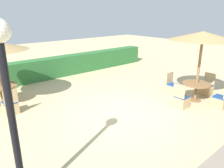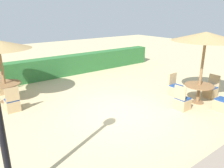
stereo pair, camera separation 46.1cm
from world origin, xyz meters
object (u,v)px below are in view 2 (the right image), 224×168
(parasol_front_right, at_px, (206,37))
(round_table_front_right, at_px, (199,89))
(patio_chair_front_right_west, at_px, (182,103))
(patio_chair_front_right_east, at_px, (210,91))
(patio_chair_front_right_south, at_px, (223,104))
(round_table_back_left, at_px, (5,87))
(patio_chair_back_left_south, at_px, (12,104))
(patio_chair_front_right_north, at_px, (175,89))

(parasol_front_right, bearing_deg, round_table_front_right, -90.00)
(parasol_front_right, bearing_deg, patio_chair_front_right_west, 179.95)
(round_table_front_right, height_order, patio_chair_front_right_east, patio_chair_front_right_east)
(patio_chair_front_right_south, bearing_deg, round_table_back_left, 136.75)
(patio_chair_front_right_west, bearing_deg, patio_chair_back_left_south, -125.90)
(round_table_front_right, xyz_separation_m, patio_chair_front_right_south, (0.04, -0.96, -0.32))
(round_table_back_left, xyz_separation_m, patio_chair_back_left_south, (-0.04, -1.08, -0.35))
(round_table_front_right, relative_size, patio_chair_front_right_north, 1.18)
(round_table_front_right, xyz_separation_m, patio_chair_front_right_north, (-0.05, 1.04, -0.32))
(parasol_front_right, height_order, patio_chair_front_right_east, parasol_front_right)
(parasol_front_right, xyz_separation_m, round_table_front_right, (0.00, -0.00, -1.97))
(parasol_front_right, distance_m, patio_chair_front_right_north, 2.51)
(round_table_back_left, bearing_deg, patio_chair_front_right_north, -31.65)
(round_table_front_right, height_order, patio_chair_front_right_north, patio_chair_front_right_north)
(round_table_back_left, bearing_deg, parasol_front_right, -38.15)
(parasol_front_right, xyz_separation_m, patio_chair_front_right_east, (0.96, 0.04, -2.29))
(parasol_front_right, xyz_separation_m, patio_chair_back_left_south, (-5.98, 3.59, -2.29))
(patio_chair_back_left_south, bearing_deg, round_table_front_right, -30.95)
(parasol_front_right, bearing_deg, round_table_back_left, 141.85)
(patio_chair_front_right_west, distance_m, patio_chair_back_left_south, 6.11)
(patio_chair_front_right_north, distance_m, patio_chair_front_right_south, 1.99)
(patio_chair_back_left_south, bearing_deg, patio_chair_front_right_south, -37.05)
(patio_chair_front_right_south, distance_m, patio_chair_back_left_south, 7.54)
(patio_chair_front_right_north, distance_m, patio_chair_back_left_south, 6.45)
(round_table_front_right, bearing_deg, patio_chair_front_right_north, 92.70)
(patio_chair_front_right_south, bearing_deg, round_table_front_right, 92.27)
(round_table_front_right, distance_m, patio_chair_front_right_west, 1.07)
(patio_chair_front_right_east, xyz_separation_m, round_table_back_left, (-6.90, 4.63, 0.35))
(patio_chair_front_right_west, distance_m, round_table_back_left, 6.78)
(patio_chair_front_right_south, relative_size, round_table_back_left, 0.78)
(patio_chair_front_right_north, xyz_separation_m, patio_chair_front_right_east, (1.01, -1.00, 0.00))
(patio_chair_front_right_south, bearing_deg, patio_chair_back_left_south, 142.95)
(patio_chair_front_right_west, distance_m, patio_chair_front_right_south, 1.43)
(parasol_front_right, height_order, round_table_back_left, parasol_front_right)
(patio_chair_front_right_north, bearing_deg, patio_chair_front_right_south, 92.49)
(parasol_front_right, height_order, patio_chair_front_right_north, parasol_front_right)
(patio_chair_front_right_north, bearing_deg, patio_chair_front_right_west, 46.62)
(round_table_front_right, xyz_separation_m, patio_chair_front_right_east, (0.96, 0.04, -0.32))
(patio_chair_front_right_east, bearing_deg, round_table_back_left, 56.15)
(patio_chair_front_right_east, bearing_deg, patio_chair_front_right_south, 137.13)
(round_table_front_right, height_order, patio_chair_front_right_south, patio_chair_front_right_south)
(patio_chair_front_right_east, bearing_deg, patio_chair_back_left_south, 62.93)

